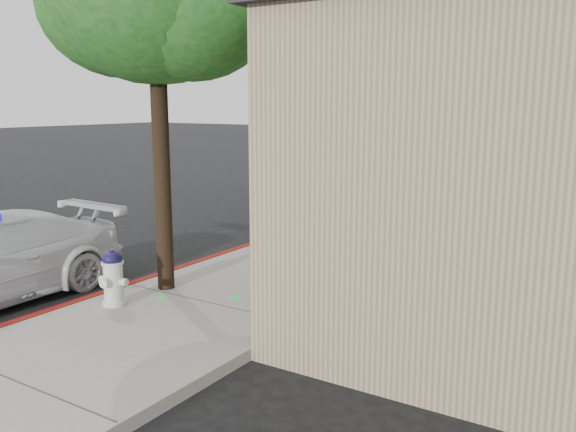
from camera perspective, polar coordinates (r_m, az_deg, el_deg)
The scene contains 6 objects.
ground at distance 10.04m, azimuth -15.03°, elevation -6.98°, with size 120.00×120.00×0.00m, color black.
sidewalk at distance 11.28m, azimuth 1.95°, elevation -4.27°, with size 3.20×60.00×0.15m, color gray.
red_curb at distance 12.11m, azimuth -4.33°, elevation -3.22°, with size 0.14×60.00×0.16m, color maroon.
fire_hydrant at distance 8.92m, azimuth -16.16°, elevation -5.58°, with size 0.46×0.40×0.80m.
street_tree_mid at distance 15.27m, azimuth 9.53°, elevation 18.42°, with size 3.69×3.42×6.54m.
street_tree_far at distance 19.01m, azimuth 13.32°, elevation 15.07°, with size 3.12×3.19×5.82m.
Camera 1 is at (7.16, -6.37, 2.99)m, focal length 37.75 mm.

